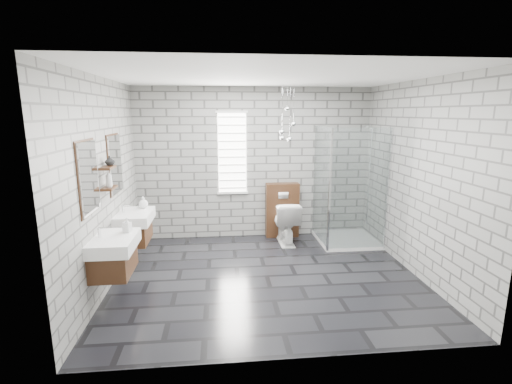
{
  "coord_description": "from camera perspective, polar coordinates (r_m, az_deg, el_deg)",
  "views": [
    {
      "loc": [
        -0.64,
        -4.81,
        2.26
      ],
      "look_at": [
        -0.12,
        0.35,
        1.14
      ],
      "focal_mm": 26.0,
      "sensor_mm": 36.0,
      "label": 1
    }
  ],
  "objects": [
    {
      "name": "wall_back",
      "position": [
        6.71,
        -0.24,
        4.37
      ],
      "size": [
        4.2,
        0.02,
        2.7
      ],
      "primitive_type": "cube",
      "color": "gray",
      "rests_on": "floor"
    },
    {
      "name": "cistern_panel",
      "position": [
        6.84,
        4.05,
        -2.78
      ],
      "size": [
        0.6,
        0.2,
        1.0
      ],
      "primitive_type": "cube",
      "color": "#422614",
      "rests_on": "floor"
    },
    {
      "name": "flush_plate",
      "position": [
        6.67,
        4.24,
        -0.52
      ],
      "size": [
        0.18,
        0.01,
        0.12
      ],
      "primitive_type": "cube",
      "color": "silver",
      "rests_on": "cistern_panel"
    },
    {
      "name": "vase",
      "position": [
        5.08,
        -21.57,
        4.5
      ],
      "size": [
        0.14,
        0.14,
        0.12
      ],
      "primitive_type": "imported",
      "rotation": [
        0.0,
        0.0,
        -0.21
      ],
      "color": "#B2B2B2",
      "rests_on": "shelf_upper"
    },
    {
      "name": "vanity_left",
      "position": [
        4.65,
        -21.45,
        -7.56
      ],
      "size": [
        0.47,
        0.7,
        1.57
      ],
      "color": "#422614",
      "rests_on": "wall_left"
    },
    {
      "name": "wall_right",
      "position": [
        5.61,
        23.66,
        1.81
      ],
      "size": [
        0.02,
        3.6,
        2.7
      ],
      "primitive_type": "cube",
      "color": "gray",
      "rests_on": "floor"
    },
    {
      "name": "floor",
      "position": [
        5.36,
        1.67,
        -12.91
      ],
      "size": [
        4.2,
        3.6,
        0.02
      ],
      "primitive_type": "cube",
      "color": "black",
      "rests_on": "ground"
    },
    {
      "name": "shelf_upper",
      "position": [
        5.01,
        -21.88,
        3.5
      ],
      "size": [
        0.14,
        0.3,
        0.03
      ],
      "primitive_type": "cube",
      "color": "#422614",
      "rests_on": "wall_left"
    },
    {
      "name": "vanity_right",
      "position": [
        5.66,
        -18.54,
        -3.89
      ],
      "size": [
        0.47,
        0.7,
        1.57
      ],
      "color": "#422614",
      "rests_on": "wall_left"
    },
    {
      "name": "shelf_lower",
      "position": [
        5.05,
        -21.65,
        0.58
      ],
      "size": [
        0.14,
        0.3,
        0.03
      ],
      "primitive_type": "cube",
      "color": "#422614",
      "rests_on": "wall_left"
    },
    {
      "name": "soap_bottle_a",
      "position": [
        4.7,
        -19.23,
        -4.78
      ],
      "size": [
        0.11,
        0.11,
        0.18
      ],
      "primitive_type": "imported",
      "rotation": [
        0.0,
        0.0,
        -0.31
      ],
      "color": "#B2B2B2",
      "rests_on": "vanity_left"
    },
    {
      "name": "wall_left",
      "position": [
        5.11,
        -22.39,
        1.0
      ],
      "size": [
        0.02,
        3.6,
        2.7
      ],
      "primitive_type": "cube",
      "color": "gray",
      "rests_on": "floor"
    },
    {
      "name": "wall_front",
      "position": [
        3.2,
        6.01,
        -4.39
      ],
      "size": [
        4.2,
        0.02,
        2.7
      ],
      "primitive_type": "cube",
      "color": "gray",
      "rests_on": "floor"
    },
    {
      "name": "toilet",
      "position": [
        6.53,
        4.56,
        -4.63
      ],
      "size": [
        0.43,
        0.74,
        0.75
      ],
      "primitive_type": "imported",
      "rotation": [
        0.0,
        0.0,
        3.16
      ],
      "color": "white",
      "rests_on": "floor"
    },
    {
      "name": "shower_enclosure",
      "position": [
        6.6,
        13.41,
        -3.61
      ],
      "size": [
        1.0,
        1.0,
        2.03
      ],
      "color": "white",
      "rests_on": "floor"
    },
    {
      "name": "soap_bottle_b",
      "position": [
        5.81,
        -16.94,
        -1.53
      ],
      "size": [
        0.18,
        0.18,
        0.17
      ],
      "primitive_type": "imported",
      "rotation": [
        0.0,
        0.0,
        -0.43
      ],
      "color": "#B2B2B2",
      "rests_on": "vanity_right"
    },
    {
      "name": "soap_bottle_c",
      "position": [
        5.0,
        -21.72,
        1.91
      ],
      "size": [
        0.1,
        0.1,
        0.22
      ],
      "primitive_type": "imported",
      "rotation": [
        0.0,
        0.0,
        -0.22
      ],
      "color": "#B2B2B2",
      "rests_on": "shelf_lower"
    },
    {
      "name": "pendant_cluster",
      "position": [
        6.3,
        4.76,
        9.83
      ],
      "size": [
        0.3,
        0.23,
        0.93
      ],
      "color": "silver",
      "rests_on": "ceiling"
    },
    {
      "name": "ceiling",
      "position": [
        4.87,
        1.88,
        17.47
      ],
      "size": [
        4.2,
        3.6,
        0.02
      ],
      "primitive_type": "cube",
      "color": "white",
      "rests_on": "wall_back"
    },
    {
      "name": "window",
      "position": [
        6.63,
        -3.68,
        5.99
      ],
      "size": [
        0.56,
        0.05,
        1.48
      ],
      "color": "white",
      "rests_on": "wall_back"
    }
  ]
}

